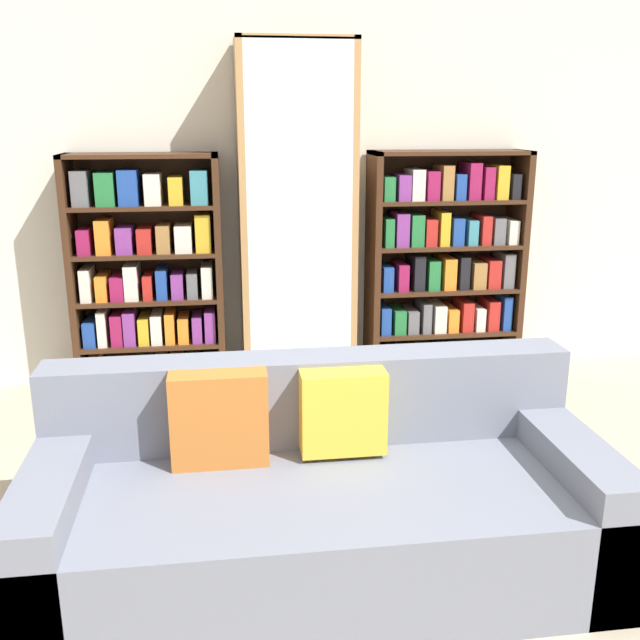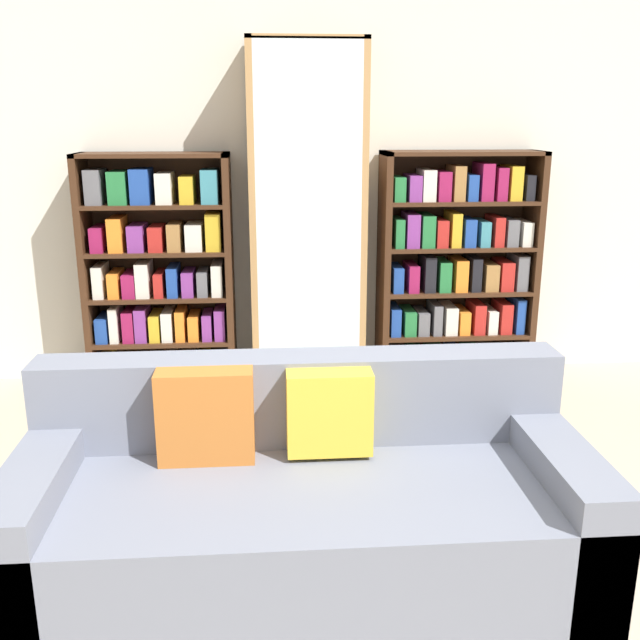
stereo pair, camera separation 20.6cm
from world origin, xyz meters
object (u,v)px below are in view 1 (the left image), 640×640
Objects in this scene: couch at (319,503)px; bookshelf_left at (148,279)px; wine_bottle at (415,382)px; bookshelf_right at (444,269)px; display_cabinet at (297,222)px.

couch is 1.42× the size of bookshelf_left.
bookshelf_left is at bearing 111.14° from couch.
wine_bottle is (0.78, 1.48, -0.12)m from couch.
bookshelf_left is 1.00× the size of bookshelf_right.
bookshelf_right reaches higher than couch.
bookshelf_right is at bearing 61.37° from couch.
display_cabinet is 1.21m from wine_bottle.
bookshelf_left is (-0.77, 2.00, 0.44)m from couch.
display_cabinet reaches higher than wine_bottle.
couch is at bearing -117.62° from wine_bottle.
bookshelf_right is at bearing 58.58° from wine_bottle.
bookshelf_right is (0.95, 0.02, -0.33)m from display_cabinet.
bookshelf_left is 0.97m from display_cabinet.
couch is at bearing -68.86° from bookshelf_left.
bookshelf_right reaches higher than bookshelf_left.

